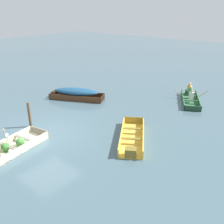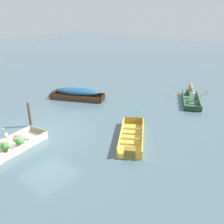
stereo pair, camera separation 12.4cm
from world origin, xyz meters
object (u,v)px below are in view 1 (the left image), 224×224
object	(u,v)px
dinghy_cream_foreground	(14,146)
skiff_yellow_mid_moored	(132,138)
rowboat_green_with_crew	(190,97)
skiff_dark_varnish_near_moored	(76,93)
heron_on_dinghy	(6,135)
mooring_post	(29,115)

from	to	relation	value
dinghy_cream_foreground	skiff_yellow_mid_moored	world-z (taller)	dinghy_cream_foreground
rowboat_green_with_crew	skiff_dark_varnish_near_moored	bearing A→B (deg)	-141.77
skiff_dark_varnish_near_moored	heron_on_dinghy	world-z (taller)	heron_on_dinghy
heron_on_dinghy	mooring_post	bearing A→B (deg)	127.91
rowboat_green_with_crew	skiff_yellow_mid_moored	bearing A→B (deg)	-87.59
skiff_yellow_mid_moored	dinghy_cream_foreground	bearing A→B (deg)	-131.70
rowboat_green_with_crew	heron_on_dinghy	distance (m)	11.48
skiff_yellow_mid_moored	mooring_post	size ratio (longest dim) A/B	2.53
heron_on_dinghy	rowboat_green_with_crew	bearing A→B (deg)	75.15
skiff_dark_varnish_near_moored	mooring_post	bearing A→B (deg)	-72.57
skiff_yellow_mid_moored	mooring_post	distance (m)	5.32
mooring_post	heron_on_dinghy	bearing A→B (deg)	-52.09
dinghy_cream_foreground	mooring_post	bearing A→B (deg)	128.97
dinghy_cream_foreground	rowboat_green_with_crew	world-z (taller)	rowboat_green_with_crew
dinghy_cream_foreground	skiff_dark_varnish_near_moored	xyz separation A→B (m)	(-2.75, 6.06, 0.28)
rowboat_green_with_crew	dinghy_cream_foreground	bearing A→B (deg)	-106.45
skiff_dark_varnish_near_moored	skiff_yellow_mid_moored	world-z (taller)	skiff_dark_varnish_near_moored
skiff_dark_varnish_near_moored	skiff_yellow_mid_moored	bearing A→B (deg)	-19.43
skiff_yellow_mid_moored	rowboat_green_with_crew	world-z (taller)	rowboat_green_with_crew
skiff_dark_varnish_near_moored	rowboat_green_with_crew	xyz separation A→B (m)	(5.91, 4.66, -0.23)
skiff_dark_varnish_near_moored	rowboat_green_with_crew	world-z (taller)	rowboat_green_with_crew
mooring_post	skiff_dark_varnish_near_moored	bearing A→B (deg)	107.43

